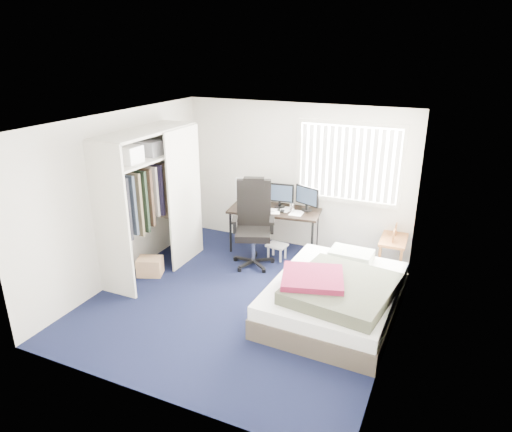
{
  "coord_description": "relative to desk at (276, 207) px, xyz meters",
  "views": [
    {
      "loc": [
        2.46,
        -5.05,
        3.37
      ],
      "look_at": [
        0.01,
        0.4,
        1.12
      ],
      "focal_mm": 32.0,
      "sensor_mm": 36.0,
      "label": 1
    }
  ],
  "objects": [
    {
      "name": "room_shell",
      "position": [
        0.23,
        -1.75,
        0.73
      ],
      "size": [
        4.2,
        4.2,
        4.2
      ],
      "color": "silver",
      "rests_on": "ground"
    },
    {
      "name": "ground",
      "position": [
        0.23,
        -1.75,
        -0.78
      ],
      "size": [
        4.2,
        4.2,
        0.0
      ],
      "primitive_type": "plane",
      "color": "black",
      "rests_on": "ground"
    },
    {
      "name": "pine_box",
      "position": [
        -1.42,
        -1.68,
        -0.64
      ],
      "size": [
        0.45,
        0.4,
        0.28
      ],
      "primitive_type": "cube",
      "rotation": [
        0.0,
        0.0,
        0.38
      ],
      "color": "tan",
      "rests_on": "ground"
    },
    {
      "name": "desk",
      "position": [
        0.0,
        0.0,
        0.0
      ],
      "size": [
        1.61,
        0.91,
        1.21
      ],
      "color": "black",
      "rests_on": "ground"
    },
    {
      "name": "office_chair",
      "position": [
        -0.13,
        -0.62,
        -0.24
      ],
      "size": [
        0.85,
        0.85,
        1.4
      ],
      "color": "black",
      "rests_on": "ground"
    },
    {
      "name": "nightstand",
      "position": [
        1.98,
        0.09,
        -0.31
      ],
      "size": [
        0.41,
        0.8,
        0.72
      ],
      "color": "brown",
      "rests_on": "ground"
    },
    {
      "name": "window_assembly",
      "position": [
        1.13,
        0.29,
        0.82
      ],
      "size": [
        1.72,
        0.09,
        1.32
      ],
      "color": "white",
      "rests_on": "ground"
    },
    {
      "name": "footstool",
      "position": [
        0.17,
        -0.34,
        -0.58
      ],
      "size": [
        0.35,
        0.29,
        0.26
      ],
      "color": "white",
      "rests_on": "ground"
    },
    {
      "name": "closet",
      "position": [
        -1.44,
        -1.49,
        0.57
      ],
      "size": [
        0.64,
        1.84,
        2.22
      ],
      "color": "beige",
      "rests_on": "ground"
    },
    {
      "name": "bed",
      "position": [
        1.49,
        -1.61,
        -0.49
      ],
      "size": [
        1.64,
        2.15,
        0.69
      ],
      "color": "#453B31",
      "rests_on": "ground"
    }
  ]
}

